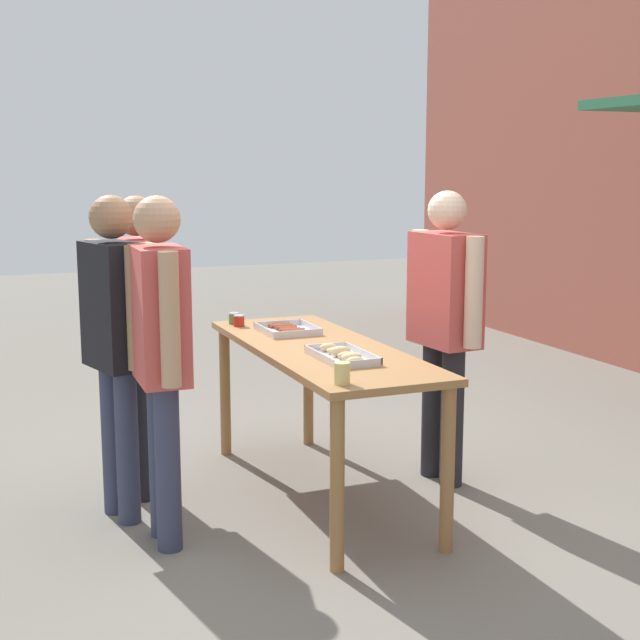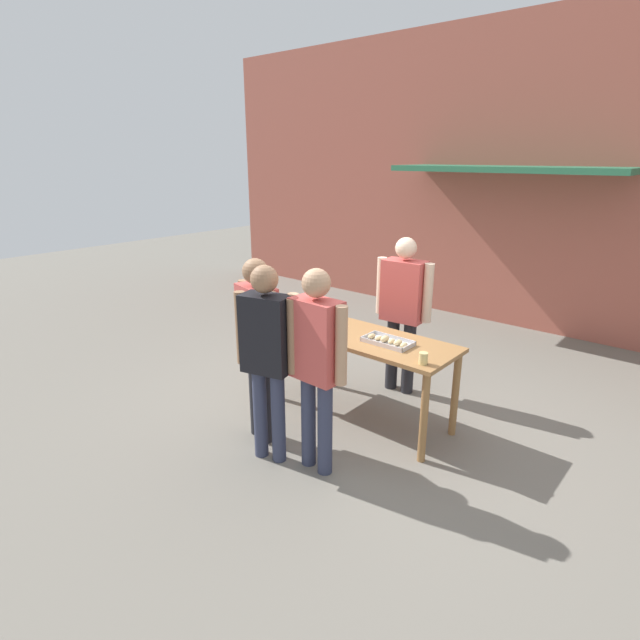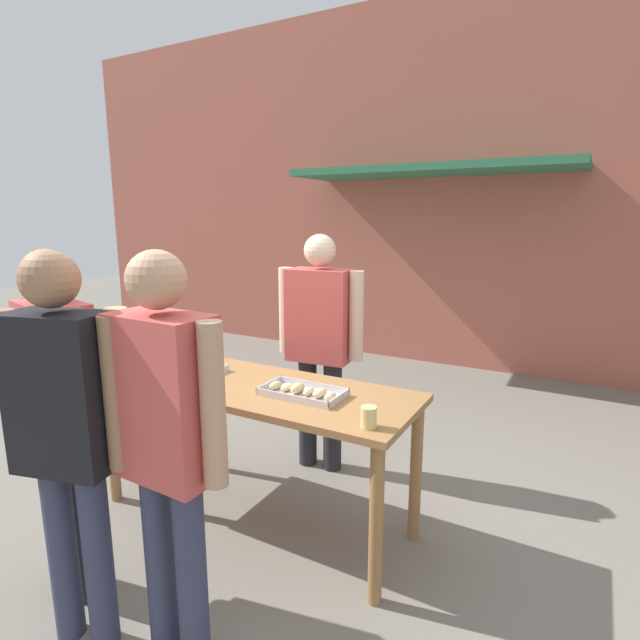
% 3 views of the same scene
% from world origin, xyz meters
% --- Properties ---
extents(ground_plane, '(24.00, 24.00, 0.00)m').
position_xyz_m(ground_plane, '(0.00, 0.00, 0.00)').
color(ground_plane, slate).
extents(building_facade_back, '(12.00, 1.11, 4.50)m').
position_xyz_m(building_facade_back, '(0.00, 3.98, 2.26)').
color(building_facade_back, '#A85647').
rests_on(building_facade_back, ground).
extents(serving_table, '(2.02, 0.72, 0.89)m').
position_xyz_m(serving_table, '(0.00, 0.00, 0.78)').
color(serving_table, olive).
rests_on(serving_table, ground).
extents(food_tray_sausages, '(0.38, 0.32, 0.04)m').
position_xyz_m(food_tray_sausages, '(-0.47, -0.02, 0.91)').
color(food_tray_sausages, silver).
rests_on(food_tray_sausages, serving_table).
extents(food_tray_buns, '(0.47, 0.25, 0.06)m').
position_xyz_m(food_tray_buns, '(0.38, -0.02, 0.92)').
color(food_tray_buns, silver).
rests_on(food_tray_buns, serving_table).
extents(condiment_jar_mustard, '(0.07, 0.07, 0.07)m').
position_xyz_m(condiment_jar_mustard, '(-0.88, -0.25, 0.93)').
color(condiment_jar_mustard, '#567A38').
rests_on(condiment_jar_mustard, serving_table).
extents(condiment_jar_ketchup, '(0.07, 0.07, 0.07)m').
position_xyz_m(condiment_jar_ketchup, '(-0.78, -0.24, 0.93)').
color(condiment_jar_ketchup, '#B22319').
rests_on(condiment_jar_ketchup, serving_table).
extents(beer_cup, '(0.08, 0.08, 0.10)m').
position_xyz_m(beer_cup, '(0.87, -0.24, 0.95)').
color(beer_cup, '#DBC67A').
rests_on(beer_cup, serving_table).
extents(person_server_behind_table, '(0.66, 0.29, 1.77)m').
position_xyz_m(person_server_behind_table, '(0.03, 0.79, 1.05)').
color(person_server_behind_table, '#232328').
rests_on(person_server_behind_table, ground).
extents(person_customer_holding_hotdog, '(0.58, 0.32, 1.74)m').
position_xyz_m(person_customer_holding_hotdog, '(-0.42, -0.94, 1.04)').
color(person_customer_holding_hotdog, '#232328').
rests_on(person_customer_holding_hotdog, ground).
extents(person_customer_with_cup, '(0.61, 0.24, 1.77)m').
position_xyz_m(person_customer_with_cup, '(0.31, -0.98, 1.06)').
color(person_customer_with_cup, '#333851').
rests_on(person_customer_with_cup, ground).
extents(person_customer_waiting_in_line, '(0.57, 0.32, 1.76)m').
position_xyz_m(person_customer_waiting_in_line, '(-0.11, -1.13, 1.06)').
color(person_customer_waiting_in_line, '#333851').
rests_on(person_customer_waiting_in_line, ground).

